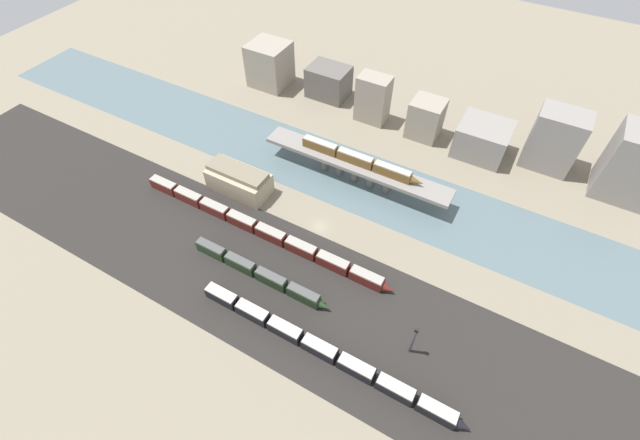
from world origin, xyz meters
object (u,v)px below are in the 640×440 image
(train_yard_mid, at_px, (259,273))
(signal_tower, at_px, (413,340))
(warehouse_building, at_px, (239,180))
(train_yard_far, at_px, (260,229))
(train_yard_near, at_px, (324,351))
(train_on_bridge, at_px, (359,160))

(train_yard_mid, relative_size, signal_tower, 3.73)
(train_yard_mid, distance_m, warehouse_building, 36.18)
(warehouse_building, bearing_deg, train_yard_far, -37.14)
(train_yard_mid, xyz_separation_m, warehouse_building, (-25.31, 25.75, 2.31))
(train_yard_mid, bearing_deg, train_yard_near, -22.02)
(train_yard_far, relative_size, warehouse_building, 4.23)
(train_yard_mid, bearing_deg, warehouse_building, 134.50)
(warehouse_building, bearing_deg, train_yard_near, -35.04)
(train_yard_mid, bearing_deg, train_yard_far, 123.66)
(train_on_bridge, height_order, train_yard_near, train_on_bridge)
(train_yard_near, bearing_deg, train_on_bridge, 108.47)
(train_yard_mid, height_order, train_yard_far, train_yard_mid)
(train_on_bridge, bearing_deg, train_yard_mid, -98.10)
(train_on_bridge, xyz_separation_m, train_yard_near, (20.00, -59.88, -7.27))
(train_yard_near, bearing_deg, train_yard_mid, 157.98)
(train_yard_near, xyz_separation_m, signal_tower, (18.25, 11.19, 4.20))
(warehouse_building, xyz_separation_m, signal_tower, (70.53, -25.47, 1.81))
(train_yard_near, xyz_separation_m, train_yard_far, (-35.81, 24.19, 0.01))
(train_on_bridge, height_order, train_yard_far, train_on_bridge)
(train_yard_far, height_order, signal_tower, signal_tower)
(train_on_bridge, distance_m, train_yard_near, 63.55)
(signal_tower, bearing_deg, train_yard_mid, -179.65)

